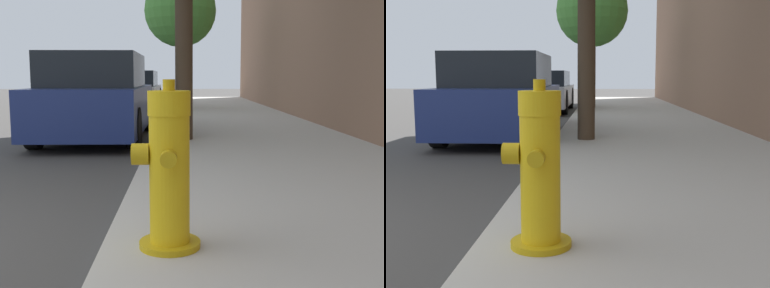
% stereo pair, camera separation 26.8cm
% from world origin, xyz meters
% --- Properties ---
extents(sidewalk_slab, '(3.20, 40.00, 0.15)m').
position_xyz_m(sidewalk_slab, '(3.60, 0.00, 0.07)').
color(sidewalk_slab, '#B7B2A8').
rests_on(sidewalk_slab, ground_plane).
extents(fire_hydrant, '(0.38, 0.38, 0.94)m').
position_xyz_m(fire_hydrant, '(2.39, 0.16, 0.58)').
color(fire_hydrant, '#C39C11').
rests_on(fire_hydrant, sidewalk_slab).
extents(parked_car_near, '(1.71, 4.00, 1.49)m').
position_xyz_m(parked_car_near, '(0.98, 6.04, 0.71)').
color(parked_car_near, navy).
rests_on(parked_car_near, ground_plane).
extents(parked_car_mid, '(1.77, 4.48, 1.27)m').
position_xyz_m(parked_car_mid, '(0.87, 12.74, 0.63)').
color(parked_car_mid, '#B7B7BC').
rests_on(parked_car_mid, ground_plane).
extents(street_tree_far, '(2.15, 2.15, 3.98)m').
position_xyz_m(street_tree_far, '(2.44, 12.33, 3.03)').
color(street_tree_far, '#423323').
rests_on(street_tree_far, sidewalk_slab).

